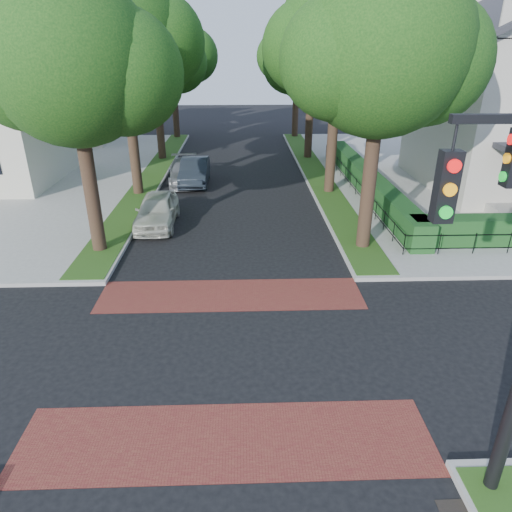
# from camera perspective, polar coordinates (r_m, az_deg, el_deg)

# --- Properties ---
(ground) EXTENTS (120.00, 120.00, 0.00)m
(ground) POSITION_cam_1_polar(r_m,az_deg,el_deg) (13.12, -3.37, -11.78)
(ground) COLOR black
(ground) RESTS_ON ground
(crosswalk_far) EXTENTS (9.00, 2.20, 0.01)m
(crosswalk_far) POSITION_cam_1_polar(r_m,az_deg,el_deg) (15.81, -3.14, -4.86)
(crosswalk_far) COLOR maroon
(crosswalk_far) RESTS_ON ground
(crosswalk_near) EXTENTS (9.00, 2.20, 0.01)m
(crosswalk_near) POSITION_cam_1_polar(r_m,az_deg,el_deg) (10.72, -3.74, -21.98)
(crosswalk_near) COLOR maroon
(crosswalk_near) RESTS_ON ground
(storm_drain) EXTENTS (0.65, 0.45, 0.01)m
(storm_drain) POSITION_cam_1_polar(r_m,az_deg,el_deg) (10.33, 23.79, -27.09)
(storm_drain) COLOR black
(storm_drain) RESTS_ON ground
(grass_strip_ne) EXTENTS (1.60, 29.80, 0.02)m
(grass_strip_ne) POSITION_cam_1_polar(r_m,az_deg,el_deg) (31.02, 7.53, 10.24)
(grass_strip_ne) COLOR #244714
(grass_strip_ne) RESTS_ON sidewalk_ne
(grass_strip_nw) EXTENTS (1.60, 29.80, 0.02)m
(grass_strip_nw) POSITION_cam_1_polar(r_m,az_deg,el_deg) (31.16, -12.79, 9.91)
(grass_strip_nw) COLOR #244714
(grass_strip_nw) RESTS_ON sidewalk_nw
(tree_right_near) EXTENTS (7.75, 6.67, 10.66)m
(tree_right_near) POSITION_cam_1_polar(r_m,az_deg,el_deg) (18.53, 15.69, 23.36)
(tree_right_near) COLOR black
(tree_right_near) RESTS_ON sidewalk_ne
(tree_right_mid) EXTENTS (8.25, 7.09, 11.22)m
(tree_right_mid) POSITION_cam_1_polar(r_m,az_deg,el_deg) (26.32, 10.46, 24.75)
(tree_right_mid) COLOR black
(tree_right_mid) RESTS_ON sidewalk_ne
(tree_right_far) EXTENTS (7.25, 6.23, 9.74)m
(tree_right_far) POSITION_cam_1_polar(r_m,az_deg,el_deg) (35.17, 7.15, 23.07)
(tree_right_far) COLOR black
(tree_right_far) RESTS_ON sidewalk_ne
(tree_right_back) EXTENTS (7.50, 6.45, 10.20)m
(tree_right_back) POSITION_cam_1_polar(r_m,az_deg,el_deg) (44.09, 5.31, 23.91)
(tree_right_back) COLOR black
(tree_right_back) RESTS_ON sidewalk_ne
(tree_left_near) EXTENTS (7.50, 6.45, 10.20)m
(tree_left_near) POSITION_cam_1_polar(r_m,az_deg,el_deg) (18.71, -21.55, 21.52)
(tree_left_near) COLOR black
(tree_left_near) RESTS_ON sidewalk_nw
(tree_left_mid) EXTENTS (8.00, 6.88, 11.48)m
(tree_left_mid) POSITION_cam_1_polar(r_m,az_deg,el_deg) (26.44, -16.13, 25.03)
(tree_left_mid) COLOR black
(tree_left_mid) RESTS_ON sidewalk_nw
(tree_left_far) EXTENTS (7.00, 6.02, 9.86)m
(tree_left_far) POSITION_cam_1_polar(r_m,az_deg,el_deg) (35.26, -12.41, 23.08)
(tree_left_far) COLOR black
(tree_left_far) RESTS_ON sidewalk_nw
(tree_left_back) EXTENTS (7.75, 6.66, 10.44)m
(tree_left_back) POSITION_cam_1_polar(r_m,az_deg,el_deg) (44.17, -10.36, 23.83)
(tree_left_back) COLOR black
(tree_left_back) RESTS_ON sidewalk_nw
(hedge_main_road) EXTENTS (1.00, 18.00, 1.20)m
(hedge_main_road) POSITION_cam_1_polar(r_m,az_deg,el_deg) (27.49, 13.72, 9.15)
(hedge_main_road) COLOR #19481D
(hedge_main_road) RESTS_ON sidewalk_ne
(fence_main_road) EXTENTS (0.06, 18.00, 0.90)m
(fence_main_road) POSITION_cam_1_polar(r_m,az_deg,el_deg) (27.33, 12.05, 8.89)
(fence_main_road) COLOR black
(fence_main_road) RESTS_ON sidewalk_ne
(house_left_far) EXTENTS (10.00, 9.00, 10.14)m
(house_left_far) POSITION_cam_1_polar(r_m,az_deg,el_deg) (45.50, -23.77, 19.30)
(house_left_far) COLOR beige
(house_left_far) RESTS_ON sidewalk_nw
(parked_car_front) EXTENTS (1.86, 4.48, 1.52)m
(parked_car_front) POSITION_cam_1_polar(r_m,az_deg,el_deg) (22.18, -12.28, 5.63)
(parked_car_front) COLOR beige
(parked_car_front) RESTS_ON ground
(parked_car_middle) EXTENTS (1.66, 4.73, 1.56)m
(parked_car_middle) POSITION_cam_1_polar(r_m,az_deg,el_deg) (28.96, -7.66, 10.46)
(parked_car_middle) COLOR #1F262F
(parked_car_middle) RESTS_ON ground
(parked_car_rear) EXTENTS (2.51, 5.04, 1.41)m
(parked_car_rear) POSITION_cam_1_polar(r_m,az_deg,el_deg) (29.25, -8.89, 10.37)
(parked_car_rear) COLOR slate
(parked_car_rear) RESTS_ON ground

